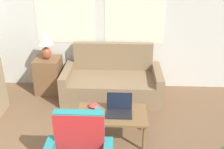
{
  "coord_description": "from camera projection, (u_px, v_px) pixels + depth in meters",
  "views": [
    {
      "loc": [
        0.37,
        -1.25,
        2.45
      ],
      "look_at": [
        0.2,
        2.44,
        0.75
      ],
      "focal_mm": 42.0,
      "sensor_mm": 36.0,
      "label": 1
    }
  ],
  "objects": [
    {
      "name": "wall_back",
      "position": [
        104.0,
        22.0,
        4.88
      ],
      "size": [
        6.17,
        0.06,
        2.6
      ],
      "color": "silver",
      "rests_on": "ground_plane"
    },
    {
      "name": "couch",
      "position": [
        112.0,
        83.0,
        4.89
      ],
      "size": [
        1.78,
        0.91,
        0.94
      ],
      "color": "#846B4C",
      "rests_on": "ground_plane"
    },
    {
      "name": "side_table",
      "position": [
        49.0,
        75.0,
        5.02
      ],
      "size": [
        0.47,
        0.47,
        0.68
      ],
      "color": "brown",
      "rests_on": "ground_plane"
    },
    {
      "name": "table_lamp",
      "position": [
        45.0,
        43.0,
        4.75
      ],
      "size": [
        0.28,
        0.28,
        0.5
      ],
      "color": "brown",
      "rests_on": "side_table"
    },
    {
      "name": "coffee_table",
      "position": [
        112.0,
        116.0,
        3.67
      ],
      "size": [
        0.98,
        0.56,
        0.43
      ],
      "color": "brown",
      "rests_on": "ground_plane"
    },
    {
      "name": "laptop",
      "position": [
        119.0,
        109.0,
        3.65
      ],
      "size": [
        0.36,
        0.3,
        0.25
      ],
      "color": "black",
      "rests_on": "coffee_table"
    },
    {
      "name": "cup_navy",
      "position": [
        87.0,
        117.0,
        3.5
      ],
      "size": [
        0.08,
        0.08,
        0.07
      ],
      "color": "#B23D38",
      "rests_on": "coffee_table"
    },
    {
      "name": "cup_yellow",
      "position": [
        98.0,
        111.0,
        3.61
      ],
      "size": [
        0.08,
        0.08,
        0.09
      ],
      "color": "teal",
      "rests_on": "coffee_table"
    },
    {
      "name": "snack_bowl",
      "position": [
        94.0,
        105.0,
        3.78
      ],
      "size": [
        0.15,
        0.15,
        0.06
      ],
      "color": "#B23D38",
      "rests_on": "coffee_table"
    }
  ]
}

